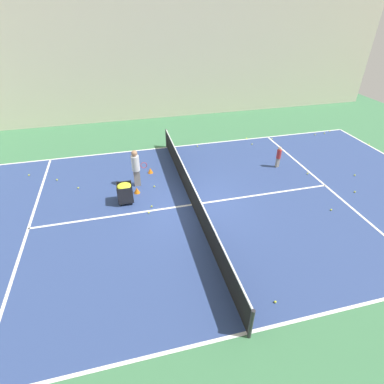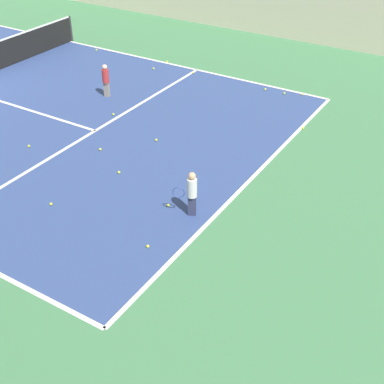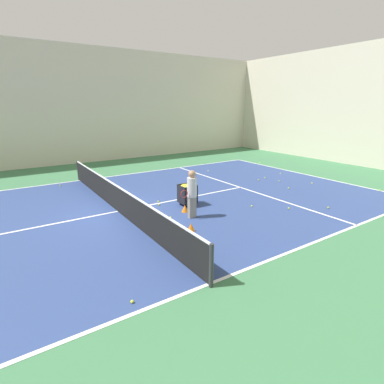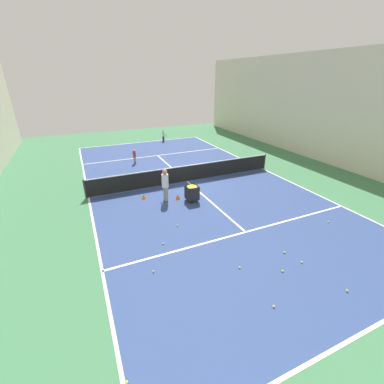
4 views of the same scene
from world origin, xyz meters
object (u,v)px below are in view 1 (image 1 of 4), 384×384
at_px(child_midcourt, 279,156).
at_px(ball_cart, 125,190).
at_px(training_cone_1, 150,170).
at_px(coach_at_net, 136,166).
at_px(training_cone_0, 137,190).
at_px(tennis_net, 192,194).

relative_size(child_midcourt, ball_cart, 1.27).
height_order(child_midcourt, training_cone_1, child_midcourt).
xyz_separation_m(coach_at_net, training_cone_0, (-0.62, 0.10, -0.85)).
relative_size(tennis_net, training_cone_0, 43.97).
xyz_separation_m(tennis_net, child_midcourt, (2.13, -4.90, 0.09)).
bearing_deg(ball_cart, tennis_net, -107.96).
distance_m(coach_at_net, child_midcourt, 6.90).
bearing_deg(child_midcourt, training_cone_0, -10.70).
distance_m(tennis_net, ball_cart, 2.72).
distance_m(coach_at_net, ball_cart, 1.41).
distance_m(training_cone_0, training_cone_1, 1.80).
xyz_separation_m(ball_cart, training_cone_1, (2.22, -1.29, -0.48)).
bearing_deg(training_cone_0, training_cone_1, -26.08).
bearing_deg(training_cone_0, tennis_net, -124.58).
bearing_deg(training_cone_1, tennis_net, -157.03).
height_order(ball_cart, training_cone_0, ball_cart).
distance_m(child_midcourt, ball_cart, 7.60).
bearing_deg(child_midcourt, coach_at_net, -15.78).
bearing_deg(coach_at_net, training_cone_1, 55.87).
distance_m(coach_at_net, training_cone_1, 1.48).
bearing_deg(child_midcourt, ball_cart, -6.55).
distance_m(coach_at_net, training_cone_0, 1.06).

